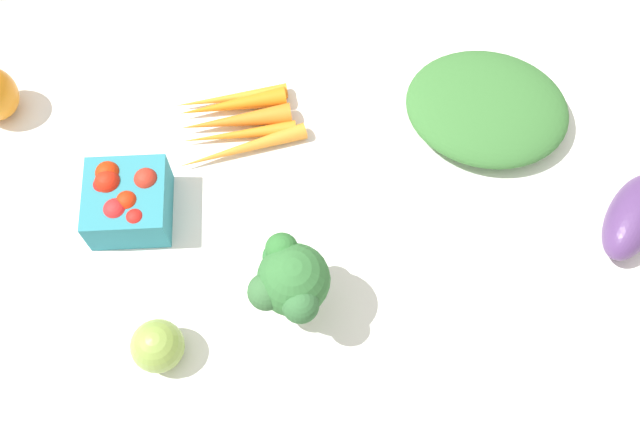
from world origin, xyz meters
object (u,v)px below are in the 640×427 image
Objects in this scene: berry_basket at (126,200)px; leafy_greens_clump at (487,108)px; eggplant at (633,217)px; broccoli_head at (290,281)px; heirloom_tomato_green at (158,346)px; carrot_bunch at (236,121)px.

leafy_greens_clump is at bearing 14.07° from berry_basket.
berry_basket is (-47.23, -11.84, 1.00)cm from leafy_greens_clump.
eggplant is at bearing -4.67° from berry_basket.
broccoli_head is (-27.00, -25.22, 5.65)cm from leafy_greens_clump.
eggplant is 1.01× the size of broccoli_head.
heirloom_tomato_green reaches higher than leafy_greens_clump.
broccoli_head reaches higher than heirloom_tomato_green.
carrot_bunch is at bearing 178.96° from leafy_greens_clump.
broccoli_head is at bearing -33.48° from berry_basket.
carrot_bunch is (-6.80, 25.83, -7.09)cm from broccoli_head.
eggplant is at bearing -47.12° from leafy_greens_clump.
heirloom_tomato_green is at bearing -43.98° from eggplant.
leafy_greens_clump is 3.50× the size of heirloom_tomato_green.
carrot_bunch is (8.93, 31.12, -1.87)cm from heirloom_tomato_green.
eggplant is at bearing 13.02° from heirloom_tomato_green.
heirloom_tomato_green is at bearing -106.01° from carrot_bunch.
carrot_bunch is (-33.79, 0.61, -1.44)cm from leafy_greens_clump.
broccoli_head is (20.23, -13.38, 4.66)cm from berry_basket.
eggplant is 43.87cm from broccoli_head.
berry_basket reaches higher than eggplant.
leafy_greens_clump is 48.70cm from berry_basket.
berry_basket is (-62.99, 5.14, 0.63)cm from eggplant.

